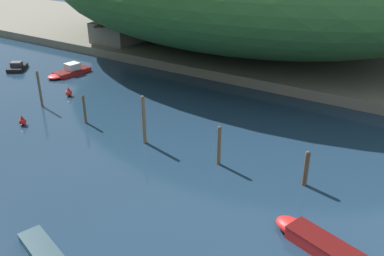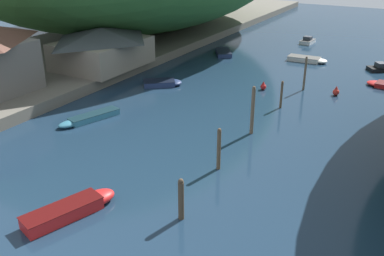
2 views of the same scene
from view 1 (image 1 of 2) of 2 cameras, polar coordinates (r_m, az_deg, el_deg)
The scene contains 13 objects.
water_surface at distance 37.90m, azimuth -18.64°, elevation 1.18°, with size 130.00×130.00×0.00m, color #192D42.
right_bank at distance 57.21m, azimuth 2.44°, elevation 11.08°, with size 22.00×120.00×1.01m.
right_bank_cottage at distance 57.21m, azimuth -9.50°, elevation 13.41°, with size 6.99×5.75×3.97m.
boat_moored_right at distance 48.55m, azimuth -16.14°, elevation 7.24°, with size 5.09×2.34×1.16m.
boat_small_dinghy at distance 52.48m, azimuth -22.17°, elevation 7.62°, with size 3.69×3.27×0.93m.
boat_far_upstream at distance 23.13m, azimuth 16.17°, elevation -14.28°, with size 2.90×5.39×0.71m.
mooring_post_nearest at distance 27.34m, azimuth 14.98°, elevation -5.18°, with size 0.31×0.31×2.41m.
mooring_post_second at distance 28.62m, azimuth 3.62°, elevation -2.33°, with size 0.25×0.25×2.84m.
mooring_post_middle at distance 31.37m, azimuth -6.44°, elevation 1.12°, with size 0.27×0.27×3.77m.
mooring_post_fourth at distance 35.78m, azimuth -14.15°, elevation 2.49°, with size 0.21×0.21×2.46m.
mooring_post_farthest at distance 40.07m, azimuth -19.65°, elevation 4.95°, with size 0.22×0.22×3.36m.
channel_buoy_near at distance 42.30m, azimuth -16.11°, elevation 4.58°, with size 0.61×0.61×0.91m.
channel_buoy_far at distance 37.29m, azimuth -21.66°, elevation 0.84°, with size 0.57×0.57×0.86m.
Camera 1 is at (-21.02, 2.14, 14.79)m, focal length 40.00 mm.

